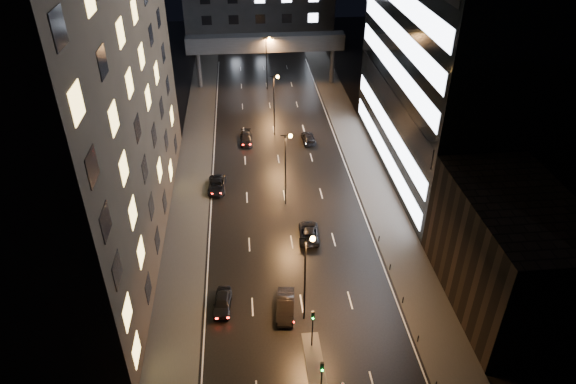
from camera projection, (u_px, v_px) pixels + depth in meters
name	position (u px, v px, depth m)	size (l,w,h in m)	color
ground	(278.00, 159.00, 77.14)	(160.00, 160.00, 0.00)	black
sidewalk_left	(193.00, 180.00, 71.94)	(5.00, 110.00, 0.15)	#383533
sidewalk_right	(367.00, 171.00, 73.92)	(5.00, 110.00, 0.15)	#383533
building_left	(64.00, 73.00, 51.09)	(15.00, 48.00, 40.00)	#2D2319
building_right_low	(509.00, 252.00, 49.60)	(10.00, 18.00, 12.00)	black
building_right_glass	(480.00, 7.00, 63.48)	(20.00, 36.00, 45.00)	black
skybridge	(266.00, 44.00, 97.59)	(30.00, 3.00, 10.00)	#333335
median_island	(315.00, 368.00, 45.45)	(1.60, 8.00, 0.15)	#383533
traffic_signal_near	(313.00, 323.00, 45.88)	(0.28, 0.34, 4.40)	black
traffic_signal_far	(322.00, 375.00, 41.29)	(0.28, 0.34, 4.40)	black
bollard_row	(410.00, 319.00, 49.78)	(0.12, 25.12, 0.90)	black
streetlight_near	(307.00, 268.00, 46.93)	(1.45, 0.50, 10.15)	black
streetlight_mid_a	(287.00, 161.00, 63.60)	(1.45, 0.50, 10.15)	black
streetlight_mid_b	(275.00, 98.00, 80.27)	(1.45, 0.50, 10.15)	black
streetlight_far	(267.00, 56.00, 96.94)	(1.45, 0.50, 10.15)	black
car_away_a	(223.00, 302.00, 51.26)	(1.71, 4.24, 1.45)	black
car_away_b	(285.00, 306.00, 50.76)	(1.68, 4.81, 1.58)	black
car_away_c	(217.00, 185.00, 69.64)	(2.31, 5.02, 1.39)	black
car_away_d	(246.00, 139.00, 81.24)	(1.92, 4.72, 1.37)	black
car_toward_a	(309.00, 233.00, 60.86)	(2.30, 4.99, 1.39)	black
car_toward_b	(308.00, 138.00, 81.47)	(1.90, 4.67, 1.35)	black
cone_b	(343.00, 384.00, 43.81)	(0.33, 0.33, 0.57)	#F84C0D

